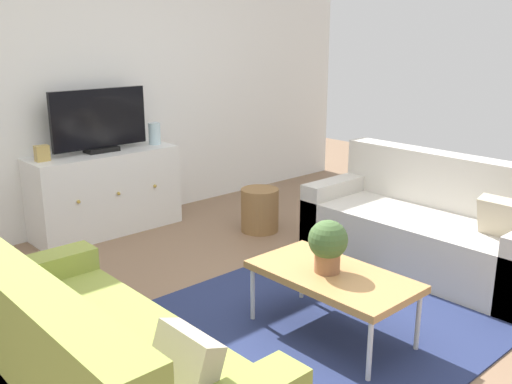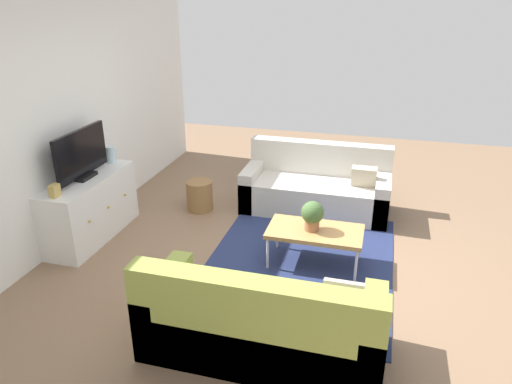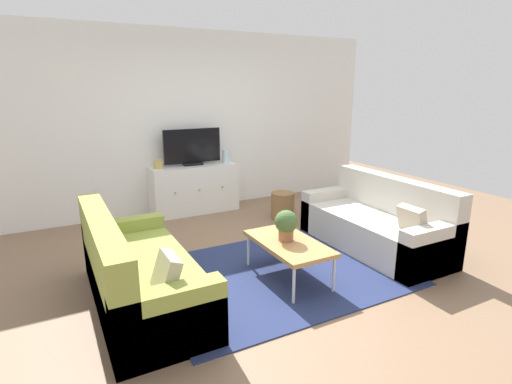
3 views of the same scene
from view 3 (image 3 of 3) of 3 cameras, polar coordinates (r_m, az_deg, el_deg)
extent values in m
plane|color=#84664C|center=(4.36, 2.04, -10.75)|extent=(10.00, 10.00, 0.00)
cube|color=white|center=(6.29, -9.70, 9.79)|extent=(6.40, 0.12, 2.70)
cube|color=navy|center=(4.25, 3.07, -11.44)|extent=(2.50, 1.90, 0.01)
cube|color=olive|center=(3.76, -15.69, -12.29)|extent=(0.81, 1.84, 0.42)
cube|color=olive|center=(3.63, -20.68, -10.04)|extent=(0.20, 1.84, 0.84)
cube|color=olive|center=(4.48, -18.12, -7.03)|extent=(0.81, 0.18, 0.54)
cube|color=olive|center=(3.02, -12.10, -17.88)|extent=(0.81, 0.18, 0.54)
cube|color=#B2A58C|center=(3.10, -12.73, -11.36)|extent=(0.19, 0.30, 0.32)
cube|color=beige|center=(4.98, 16.30, -5.45)|extent=(0.81, 1.84, 0.42)
cube|color=beige|center=(5.12, 18.92, -2.60)|extent=(0.20, 1.84, 0.84)
cube|color=beige|center=(5.55, 10.41, -2.29)|extent=(0.81, 0.18, 0.54)
cube|color=beige|center=(4.45, 23.83, -7.74)|extent=(0.81, 0.18, 0.54)
cube|color=#B2A58C|center=(4.46, 21.39, -3.81)|extent=(0.18, 0.30, 0.32)
cube|color=#B7844C|center=(4.00, 4.66, -7.32)|extent=(0.53, 0.97, 0.04)
cylinder|color=silver|center=(3.64, 5.42, -13.20)|extent=(0.03, 0.03, 0.36)
cylinder|color=silver|center=(3.88, 11.04, -11.56)|extent=(0.03, 0.03, 0.36)
cylinder|color=silver|center=(4.33, -1.10, -8.35)|extent=(0.03, 0.03, 0.36)
cylinder|color=silver|center=(4.53, 3.96, -7.29)|extent=(0.03, 0.03, 0.36)
cylinder|color=#936042|center=(3.99, 4.30, -6.15)|extent=(0.15, 0.15, 0.11)
sphere|color=#426033|center=(3.95, 4.34, -4.24)|extent=(0.23, 0.23, 0.23)
cube|color=white|center=(6.18, -8.78, 0.47)|extent=(1.31, 0.44, 0.73)
sphere|color=#B79338|center=(5.85, -11.42, -0.11)|extent=(0.03, 0.03, 0.03)
sphere|color=#B79338|center=(5.96, -8.05, 0.32)|extent=(0.03, 0.03, 0.03)
sphere|color=#B79338|center=(6.09, -4.81, 0.73)|extent=(0.03, 0.03, 0.03)
cube|color=black|center=(6.12, -8.99, 4.01)|extent=(0.28, 0.16, 0.04)
cube|color=black|center=(6.07, -9.09, 6.54)|extent=(0.87, 0.04, 0.51)
cylinder|color=silver|center=(6.28, -4.32, 5.17)|extent=(0.11, 0.11, 0.20)
cube|color=tan|center=(5.94, -13.83, 3.88)|extent=(0.11, 0.07, 0.13)
cylinder|color=olive|center=(5.86, 3.82, -1.93)|extent=(0.34, 0.34, 0.39)
camera|label=1|loc=(1.22, -45.82, 3.84)|focal=40.13mm
camera|label=2|loc=(3.52, -73.61, 17.21)|focal=33.30mm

